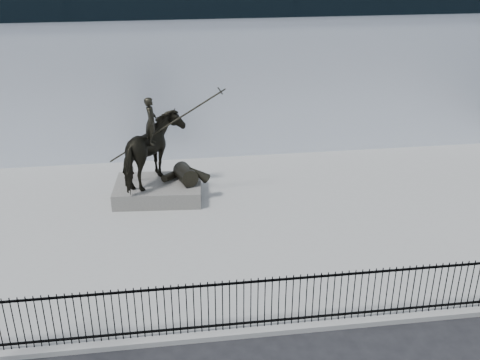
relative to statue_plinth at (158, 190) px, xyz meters
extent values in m
cube|color=gray|center=(1.95, -2.25, -0.38)|extent=(30.00, 12.00, 0.15)
cube|color=silver|center=(1.95, 10.75, 4.05)|extent=(44.00, 14.00, 9.00)
cube|color=black|center=(1.95, -8.00, -0.15)|extent=(22.00, 0.05, 0.05)
cube|color=black|center=(1.95, -8.00, 1.10)|extent=(22.00, 0.05, 0.05)
cube|color=black|center=(1.95, -8.00, 0.45)|extent=(22.00, 0.03, 1.50)
cube|color=#52504B|center=(0.00, 0.00, 0.00)|extent=(3.39, 2.47, 0.61)
imported|color=black|center=(0.00, 0.00, 1.59)|extent=(2.38, 2.72, 2.57)
imported|color=black|center=(-0.10, 0.01, 2.77)|extent=(0.46, 0.67, 1.74)
cylinder|color=black|center=(0.35, -0.03, 2.50)|extent=(4.13, 0.39, 2.62)
camera|label=1|loc=(0.41, -19.48, 9.16)|focal=42.00mm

